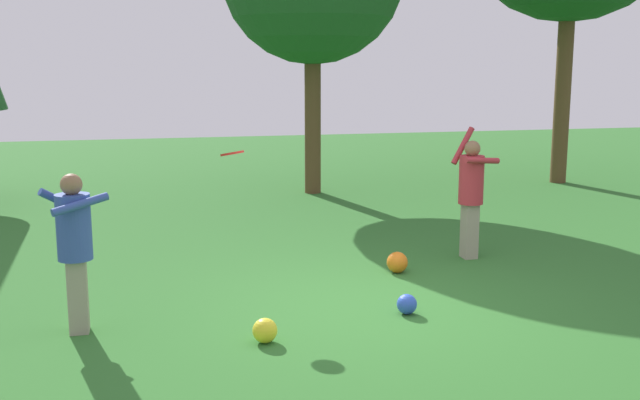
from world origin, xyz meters
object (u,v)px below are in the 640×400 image
(ball_yellow, at_px, (265,331))
(ball_blue, at_px, (407,304))
(frisbee, at_px, (232,153))
(ball_orange, at_px, (397,262))
(person_catcher, at_px, (75,240))
(person_thrower, at_px, (471,189))

(ball_yellow, xyz_separation_m, ball_blue, (1.63, 0.48, -0.01))
(frisbee, xyz_separation_m, ball_orange, (2.17, 0.50, -1.54))
(person_catcher, height_order, frisbee, frisbee)
(person_catcher, height_order, ball_yellow, person_catcher)
(person_thrower, distance_m, person_catcher, 5.38)
(ball_yellow, bearing_deg, frisbee, 93.52)
(person_thrower, distance_m, ball_blue, 2.79)
(person_thrower, relative_size, person_catcher, 1.12)
(person_thrower, height_order, person_catcher, person_thrower)
(frisbee, height_order, ball_orange, frisbee)
(person_thrower, xyz_separation_m, frisbee, (-3.39, -0.99, 0.70))
(person_thrower, relative_size, ball_orange, 6.60)
(person_catcher, xyz_separation_m, ball_orange, (3.85, 1.32, -0.82))
(ball_yellow, bearing_deg, ball_orange, 44.67)
(ball_orange, xyz_separation_m, ball_yellow, (-2.07, -2.05, -0.02))
(ball_orange, xyz_separation_m, ball_blue, (-0.44, -1.57, -0.03))
(ball_orange, bearing_deg, frisbee, -167.06)
(ball_orange, relative_size, ball_blue, 1.25)
(person_catcher, distance_m, ball_yellow, 2.09)
(ball_yellow, distance_m, ball_blue, 1.70)
(person_thrower, bearing_deg, person_catcher, 3.41)
(person_catcher, distance_m, ball_blue, 3.52)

